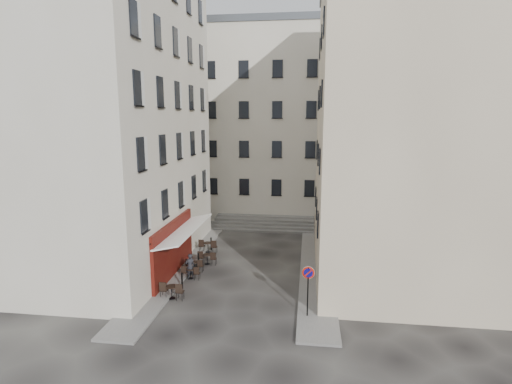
% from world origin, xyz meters
% --- Properties ---
extents(ground, '(90.00, 90.00, 0.00)m').
position_xyz_m(ground, '(0.00, 0.00, 0.00)').
color(ground, black).
rests_on(ground, ground).
extents(sidewalk_left, '(2.00, 22.00, 0.12)m').
position_xyz_m(sidewalk_left, '(-4.50, 4.00, 0.06)').
color(sidewalk_left, slate).
rests_on(sidewalk_left, ground).
extents(sidewalk_right, '(2.00, 18.00, 0.12)m').
position_xyz_m(sidewalk_right, '(4.50, 3.00, 0.06)').
color(sidewalk_right, slate).
rests_on(sidewalk_right, ground).
extents(building_left, '(12.20, 16.20, 20.60)m').
position_xyz_m(building_left, '(-10.50, 3.00, 10.31)').
color(building_left, beige).
rests_on(building_left, ground).
extents(building_right, '(12.20, 14.20, 18.60)m').
position_xyz_m(building_right, '(10.50, 3.50, 9.31)').
color(building_right, tan).
rests_on(building_right, ground).
extents(building_back, '(18.20, 10.20, 18.60)m').
position_xyz_m(building_back, '(-1.00, 19.00, 9.31)').
color(building_back, beige).
rests_on(building_back, ground).
extents(cafe_storefront, '(1.74, 7.30, 3.50)m').
position_xyz_m(cafe_storefront, '(-4.32, 1.00, 1.88)').
color(cafe_storefront, '#4A0E0A').
rests_on(cafe_storefront, ground).
extents(stone_steps, '(9.00, 3.15, 0.80)m').
position_xyz_m(stone_steps, '(0.00, 12.57, 0.40)').
color(stone_steps, '#5C5A57').
rests_on(stone_steps, ground).
extents(bollard_near, '(0.12, 0.12, 0.98)m').
position_xyz_m(bollard_near, '(-3.25, -1.00, 0.53)').
color(bollard_near, black).
rests_on(bollard_near, ground).
extents(bollard_mid, '(0.12, 0.12, 0.98)m').
position_xyz_m(bollard_mid, '(-3.25, 2.50, 0.53)').
color(bollard_mid, black).
rests_on(bollard_mid, ground).
extents(bollard_far, '(0.12, 0.12, 0.98)m').
position_xyz_m(bollard_far, '(-3.25, 6.00, 0.53)').
color(bollard_far, black).
rests_on(bollard_far, ground).
extents(no_parking_sign, '(0.61, 0.11, 2.67)m').
position_xyz_m(no_parking_sign, '(3.99, -3.52, 1.89)').
color(no_parking_sign, black).
rests_on(no_parking_sign, ground).
extents(bistro_table_a, '(1.33, 0.63, 0.94)m').
position_xyz_m(bistro_table_a, '(-3.37, -2.38, 0.48)').
color(bistro_table_a, black).
rests_on(bistro_table_a, ground).
extents(bistro_table_b, '(1.16, 0.54, 0.82)m').
position_xyz_m(bistro_table_b, '(-3.16, 0.44, 0.42)').
color(bistro_table_b, black).
rests_on(bistro_table_b, ground).
extents(bistro_table_c, '(1.17, 0.55, 0.82)m').
position_xyz_m(bistro_table_c, '(-3.27, 1.66, 0.42)').
color(bistro_table_c, black).
rests_on(bistro_table_c, ground).
extents(bistro_table_d, '(1.28, 0.60, 0.90)m').
position_xyz_m(bistro_table_d, '(-2.77, 2.98, 0.46)').
color(bistro_table_d, black).
rests_on(bistro_table_d, ground).
extents(bistro_table_e, '(1.37, 0.64, 0.97)m').
position_xyz_m(bistro_table_e, '(-3.31, 5.34, 0.49)').
color(bistro_table_e, black).
rests_on(bistro_table_e, ground).
extents(pedestrian, '(0.71, 0.66, 1.62)m').
position_xyz_m(pedestrian, '(-3.20, 0.46, 0.81)').
color(pedestrian, black).
rests_on(pedestrian, ground).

